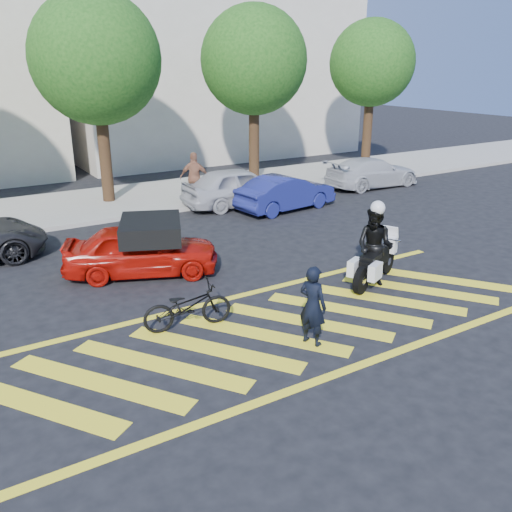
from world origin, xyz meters
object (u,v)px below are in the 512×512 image
bicycle (188,306)px  parked_mid_right (239,187)px  parked_right (286,193)px  parked_far_right (372,172)px  officer_bike (313,306)px  police_motorcycle (374,263)px  red_convertible (141,250)px  officer_moto (375,246)px

bicycle → parked_mid_right: parked_mid_right is taller
parked_right → parked_mid_right: bearing=32.5°
parked_right → parked_far_right: parked_right is taller
officer_bike → parked_mid_right: (4.12, 9.98, -0.06)m
police_motorcycle → parked_mid_right: 8.42m
red_convertible → parked_mid_right: 7.38m
police_motorcycle → parked_mid_right: parked_mid_right is taller
parked_right → officer_moto: bearing=155.3°
police_motorcycle → parked_far_right: size_ratio=0.48×
officer_moto → parked_far_right: officer_moto is taller
officer_moto → parked_far_right: bearing=113.1°
parked_far_right → red_convertible: bearing=112.6°
bicycle → parked_right: size_ratio=0.47×
police_motorcycle → red_convertible: 5.84m
officer_bike → parked_far_right: officer_bike is taller
red_convertible → parked_right: 7.58m
police_motorcycle → parked_right: 7.29m
parked_mid_right → police_motorcycle: bearing=174.3°
bicycle → officer_moto: (4.86, -0.22, 0.48)m
parked_right → parked_far_right: size_ratio=0.89×
officer_bike → police_motorcycle: size_ratio=0.76×
officer_moto → parked_right: 7.28m
parked_right → parked_far_right: 5.54m
bicycle → officer_moto: officer_moto is taller
bicycle → parked_mid_right: (5.88, 8.13, 0.26)m
red_convertible → parked_far_right: 13.03m
bicycle → parked_far_right: (12.44, 7.97, 0.15)m
bicycle → red_convertible: size_ratio=0.48×
bicycle → police_motorcycle: size_ratio=0.87×
bicycle → parked_right: parked_right is taller
officer_bike → parked_mid_right: officer_bike is taller
parked_mid_right → parked_right: size_ratio=1.11×
police_motorcycle → parked_far_right: (7.56, 8.20, 0.09)m
parked_far_right → officer_bike: bearing=134.3°
parked_mid_right → bicycle: bearing=145.3°
police_motorcycle → officer_moto: 0.42m
parked_mid_right → parked_right: parked_mid_right is taller
parked_far_right → police_motorcycle: bearing=139.0°
police_motorcycle → officer_moto: officer_moto is taller
police_motorcycle → parked_mid_right: bearing=59.1°
red_convertible → parked_far_right: (12.18, 4.63, -0.02)m
red_convertible → parked_mid_right: (5.61, 4.79, 0.08)m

